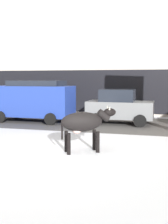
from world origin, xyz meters
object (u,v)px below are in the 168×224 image
at_px(car_grey_hatchback, 120,107).
at_px(car_blue_van, 33,100).
at_px(cow_black, 84,122).
at_px(pedestrian_by_cars, 21,101).

bearing_deg(car_grey_hatchback, car_blue_van, -174.82).
distance_m(cow_black, car_blue_van, 7.44).
height_order(cow_black, car_grey_hatchback, car_grey_hatchback).
xyz_separation_m(car_grey_hatchback, pedestrian_by_cars, (-7.23, 2.51, -0.05)).
xyz_separation_m(car_blue_van, pedestrian_by_cars, (-2.34, 2.95, -0.36)).
relative_size(car_blue_van, car_grey_hatchback, 1.31).
distance_m(cow_black, car_grey_hatchback, 6.28).
bearing_deg(pedestrian_by_cars, car_grey_hatchback, -19.11).
xyz_separation_m(cow_black, car_grey_hatchback, (0.26, 6.27, -0.07)).
relative_size(cow_black, pedestrian_by_cars, 1.06).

